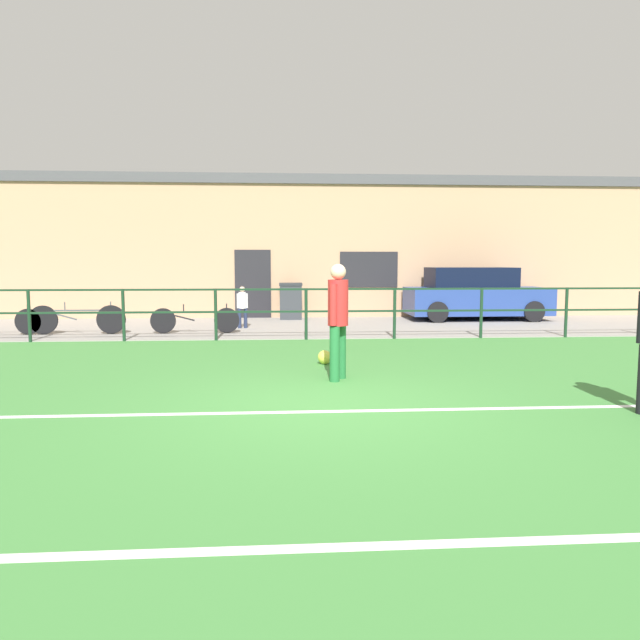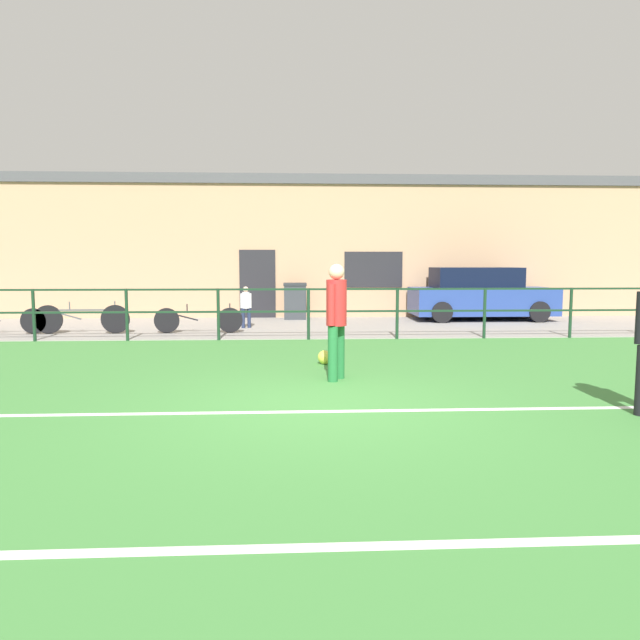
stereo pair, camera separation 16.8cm
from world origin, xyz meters
The scene contains 14 objects.
ground centered at (0.00, 0.00, -0.02)m, with size 60.00×44.00×0.04m, color #42843D.
field_line_touchline centered at (0.00, -0.28, 0.00)m, with size 36.00×0.11×0.00m, color white.
field_line_hash centered at (0.00, -3.49, 0.00)m, with size 36.00×0.11×0.00m, color white.
pavement_strip centered at (0.00, 8.50, 0.01)m, with size 48.00×5.00×0.02m, color gray.
perimeter_fence centered at (0.00, 6.00, 0.75)m, with size 36.07×0.07×1.15m.
clubhouse_facade centered at (0.00, 12.20, 2.21)m, with size 28.00×2.56×4.39m.
player_striker centered at (0.27, 1.53, 0.97)m, with size 0.30×0.43×1.71m.
soccer_ball_spare centered at (0.18, 2.86, 0.12)m, with size 0.24×0.24×0.24m, color #E5E04C.
spectator_child centered at (-1.56, 8.20, 0.63)m, with size 0.28×0.19×1.08m.
parked_car_red centered at (5.21, 9.98, 0.75)m, with size 4.12×1.77×1.55m.
bicycle_parked_1 centered at (-7.31, 7.20, 0.34)m, with size 2.14×0.04×0.72m.
bicycle_parked_2 centered at (-5.41, 7.20, 0.38)m, with size 2.26×0.04×0.78m.
bicycle_parked_3 centered at (-2.64, 7.20, 0.34)m, with size 2.13×0.04×0.71m.
trash_bin_0 centered at (-0.27, 10.47, 0.57)m, with size 0.69×0.58×1.09m.
Camera 2 is at (-0.39, -6.86, 1.74)m, focal length 32.48 mm.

